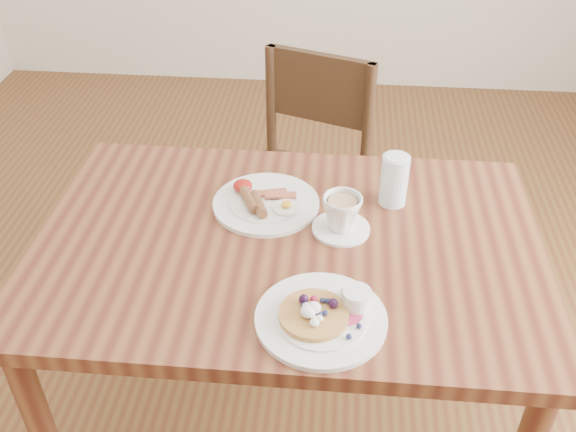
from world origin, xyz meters
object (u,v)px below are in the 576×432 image
object	(u,v)px
chair_far	(303,174)
breakfast_plate	(264,202)
water_glass	(394,180)
pancake_plate	(323,315)
dining_table	(288,271)
teacup_saucer	(342,215)

from	to	relation	value
chair_far	breakfast_plate	size ratio (longest dim) A/B	3.26
breakfast_plate	chair_far	bearing A→B (deg)	83.79
chair_far	water_glass	size ratio (longest dim) A/B	6.59
pancake_plate	breakfast_plate	xyz separation A→B (m)	(-0.17, 0.39, -0.00)
chair_far	breakfast_plate	xyz separation A→B (m)	(-0.06, -0.55, 0.27)
dining_table	teacup_saucer	bearing A→B (deg)	21.91
breakfast_plate	teacup_saucer	size ratio (longest dim) A/B	1.93
water_glass	chair_far	bearing A→B (deg)	117.45
chair_far	breakfast_plate	bearing A→B (deg)	103.37
chair_far	breakfast_plate	distance (m)	0.62
teacup_saucer	water_glass	size ratio (longest dim) A/B	1.05
pancake_plate	chair_far	bearing A→B (deg)	96.58
teacup_saucer	water_glass	world-z (taller)	water_glass
chair_far	teacup_saucer	xyz separation A→B (m)	(0.14, -0.63, 0.30)
breakfast_plate	water_glass	world-z (taller)	water_glass
dining_table	water_glass	size ratio (longest dim) A/B	8.99
dining_table	breakfast_plate	world-z (taller)	breakfast_plate
pancake_plate	water_glass	size ratio (longest dim) A/B	2.02
dining_table	teacup_saucer	xyz separation A→B (m)	(0.12, 0.05, 0.14)
chair_far	pancake_plate	size ratio (longest dim) A/B	3.26
dining_table	water_glass	xyz separation A→B (m)	(0.25, 0.18, 0.17)
pancake_plate	breakfast_plate	distance (m)	0.42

